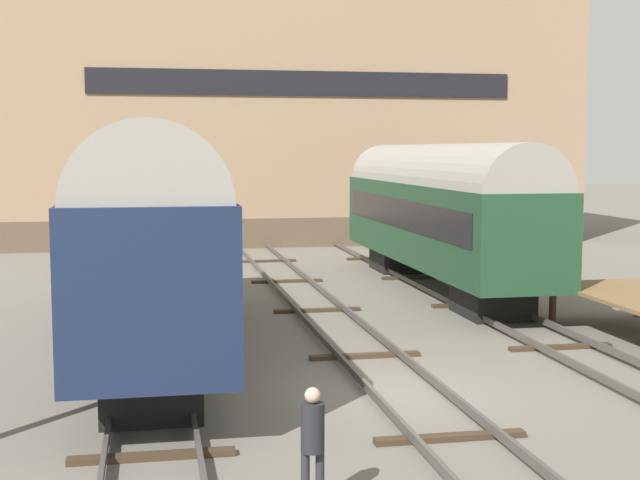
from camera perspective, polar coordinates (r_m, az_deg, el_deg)
ground_plane at (r=18.07m, az=5.18°, el=-9.68°), size 200.00×200.00×0.00m
track_left at (r=17.37m, az=-10.73°, el=-9.91°), size 2.60×60.00×0.26m
track_middle at (r=18.03m, az=5.18°, el=-9.25°), size 2.60×60.00×0.26m
track_right at (r=19.90m, az=18.96°, el=-8.10°), size 2.60×60.00×0.26m
train_car_green at (r=30.79m, az=7.60°, el=2.11°), size 2.85×15.32×5.02m
train_car_navy at (r=21.52m, az=-10.90°, el=0.93°), size 2.92×15.44×5.31m
person_worker at (r=12.16m, az=-0.48°, el=-12.46°), size 0.32×0.32×1.68m
warehouse_building at (r=50.25m, az=-2.23°, el=8.63°), size 29.74×12.85×14.61m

